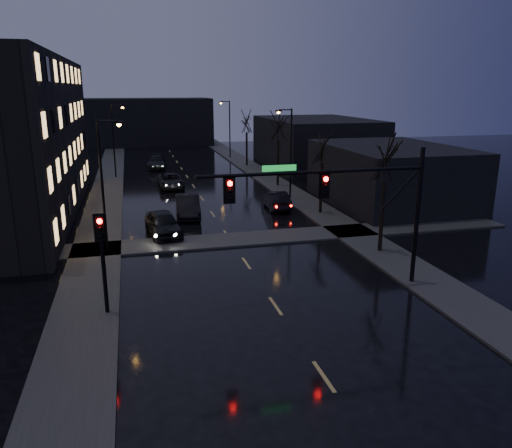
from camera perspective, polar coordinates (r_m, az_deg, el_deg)
ground at (r=16.85m, az=10.41°, el=-20.29°), size 160.00×160.00×0.00m
sidewalk_left at (r=48.39m, az=-16.75°, el=3.11°), size 3.00×140.00×0.12m
sidewalk_right at (r=50.47m, az=2.92°, el=4.23°), size 3.00×140.00×0.12m
sidewalk_cross at (r=32.89m, az=-2.89°, el=-1.83°), size 40.00×3.00×0.12m
commercial_right_near at (r=44.58m, az=15.08°, el=5.43°), size 10.00×14.00×5.00m
commercial_right_far at (r=64.95m, az=6.84°, el=9.24°), size 12.00×18.00×6.00m
far_block at (r=90.58m, az=-12.40°, el=11.32°), size 22.00×10.00×8.00m
signal_mast at (r=24.02m, az=10.55°, el=3.35°), size 11.11×0.41×7.00m
signal_pole_left at (r=22.42m, az=-17.17°, el=-2.86°), size 0.35×0.41×4.53m
tree_near at (r=30.25m, az=14.68°, el=8.13°), size 3.52×3.52×8.08m
tree_mid_a at (r=39.31m, az=7.63°, el=9.46°), size 3.30×3.30×7.58m
tree_mid_b at (r=50.56m, az=2.58°, el=11.74°), size 3.74×3.74×8.59m
tree_far at (r=64.11m, az=-1.09°, el=12.01°), size 3.43×3.43×7.88m
streetlight_l_near at (r=30.79m, az=-16.85°, el=5.37°), size 1.53×0.28×8.00m
streetlight_l_far at (r=57.58m, az=-15.82°, el=9.79°), size 1.53×0.28×8.00m
streetlight_r_mid at (r=44.76m, az=3.75°, el=8.90°), size 1.53×0.28×8.00m
streetlight_r_far at (r=71.83m, az=-3.20°, el=11.32°), size 1.53×0.28×8.00m
oncoming_car_a at (r=34.38m, az=-10.59°, el=0.04°), size 2.57×5.14×1.68m
oncoming_car_b at (r=39.18m, az=-7.82°, el=2.04°), size 2.16×5.25×1.69m
oncoming_car_c at (r=50.93m, az=-9.72°, el=4.89°), size 2.43×5.22×1.45m
oncoming_car_d at (r=63.89m, az=-11.32°, el=6.96°), size 2.67×5.65×1.59m
lead_car at (r=41.44m, az=2.28°, el=2.76°), size 1.78×4.62×1.50m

